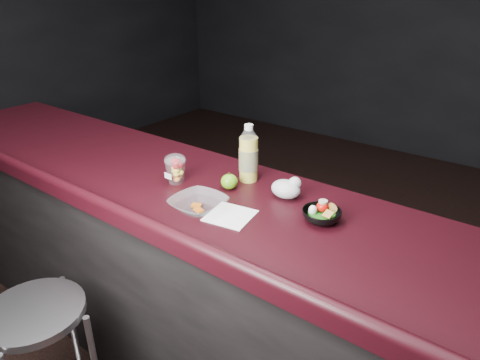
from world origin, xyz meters
name	(u,v)px	position (x,y,z in m)	size (l,w,h in m)	color
counter	(226,297)	(0.00, 0.30, 0.51)	(4.06, 0.71, 1.02)	black
stool_left	(44,350)	(-0.35, -0.37, 0.53)	(0.44, 0.44, 0.73)	silver
lemonade_bottle	(249,157)	(-0.02, 0.49, 1.13)	(0.08, 0.08, 0.25)	yellow
fruit_cup	(175,168)	(-0.25, 0.28, 1.09)	(0.09, 0.09, 0.13)	white
green_apple	(229,182)	(-0.03, 0.37, 1.05)	(0.07, 0.07, 0.07)	#4A840F
plastic_bag	(287,188)	(0.20, 0.45, 1.06)	(0.12, 0.10, 0.09)	silver
snack_bowl	(321,214)	(0.40, 0.36, 1.05)	(0.18, 0.18, 0.08)	black
takeout_bowl	(198,205)	(-0.01, 0.15, 1.04)	(0.21, 0.21, 0.05)	silver
paper_napkin	(230,216)	(0.11, 0.19, 1.02)	(0.16, 0.16, 0.00)	white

